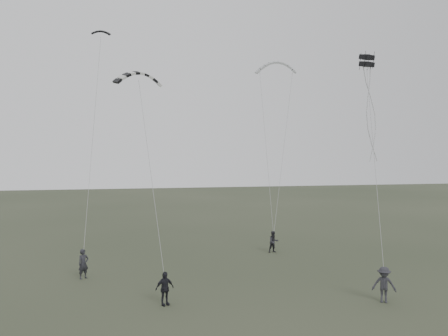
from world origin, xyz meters
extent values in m
plane|color=#2E3724|center=(0.00, 0.00, 0.00)|extent=(140.00, 140.00, 0.00)
imported|color=#222228|center=(-7.38, 4.46, 0.87)|extent=(0.76, 0.71, 1.74)
imported|color=#25242A|center=(5.66, 8.69, 0.79)|extent=(0.85, 0.71, 1.59)
imported|color=black|center=(-2.99, -0.99, 0.82)|extent=(1.04, 0.73, 1.63)
imported|color=#29292E|center=(7.66, -2.75, 0.89)|extent=(1.32, 1.12, 1.77)
camera|label=1|loc=(-4.31, -22.06, 7.39)|focal=35.00mm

